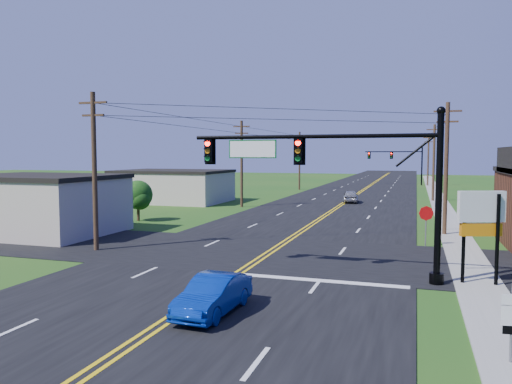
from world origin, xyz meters
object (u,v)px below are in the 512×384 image
(signal_mast_far, at_px, (397,160))
(blue_car, at_px, (213,296))
(signal_mast_main, at_px, (332,171))
(stop_sign, at_px, (426,217))
(route_sign, at_px, (512,318))

(signal_mast_far, xyz_separation_m, blue_car, (-3.11, -78.52, -3.89))
(signal_mast_main, relative_size, blue_car, 2.86)
(blue_car, bearing_deg, signal_mast_far, 90.50)
(signal_mast_far, relative_size, stop_sign, 4.47)
(signal_mast_far, bearing_deg, stop_sign, -86.31)
(signal_mast_main, xyz_separation_m, blue_car, (-3.01, -6.52, -4.10))
(signal_mast_main, bearing_deg, route_sign, -53.20)
(route_sign, height_order, stop_sign, stop_sign)
(signal_mast_main, xyz_separation_m, stop_sign, (4.16, 8.98, -2.98))
(signal_mast_main, height_order, blue_car, signal_mast_main)
(blue_car, bearing_deg, stop_sign, 67.93)
(signal_mast_main, distance_m, route_sign, 10.60)
(stop_sign, bearing_deg, route_sign, -99.98)
(signal_mast_main, xyz_separation_m, route_sign, (6.00, -8.02, -3.48))
(blue_car, xyz_separation_m, stop_sign, (7.17, 15.50, 1.12))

